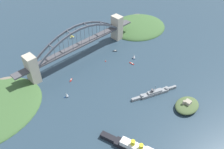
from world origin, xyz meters
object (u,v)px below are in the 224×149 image
object	(u,v)px
fort_island_mid_harbor	(187,105)
small_boat_0	(134,56)
naval_cruiser	(154,93)
small_boat_3	(67,95)
harbor_arch_bridge	(79,45)
small_boat_1	(115,51)
small_boat_2	(71,80)
channel_marker_buoy	(105,61)
small_boat_4	(132,63)
seaplane_taxiing_near_bridge	(72,37)

from	to	relation	value
fort_island_mid_harbor	small_boat_0	size ratio (longest dim) A/B	4.23
naval_cruiser	small_boat_3	distance (m)	128.10
harbor_arch_bridge	small_boat_1	world-z (taller)	harbor_arch_bridge
small_boat_2	channel_marker_buoy	size ratio (longest dim) A/B	2.71
small_boat_4	harbor_arch_bridge	bearing A→B (deg)	-56.47
small_boat_1	small_boat_3	world-z (taller)	small_boat_3
channel_marker_buoy	fort_island_mid_harbor	bearing A→B (deg)	93.04
small_boat_4	small_boat_3	bearing A→B (deg)	-5.88
naval_cruiser	channel_marker_buoy	world-z (taller)	naval_cruiser
fort_island_mid_harbor	small_boat_3	size ratio (longest dim) A/B	4.53
harbor_arch_bridge	small_boat_2	xyz separation A→B (m)	(49.84, 38.34, -24.71)
naval_cruiser	small_boat_3	world-z (taller)	naval_cruiser
small_boat_0	small_boat_2	xyz separation A→B (m)	(114.67, -30.21, -3.44)
seaplane_taxiing_near_bridge	small_boat_2	distance (m)	128.35
small_boat_0	small_boat_4	bearing A→B (deg)	29.65
seaplane_taxiing_near_bridge	small_boat_3	bearing A→B (deg)	50.59
naval_cruiser	fort_island_mid_harbor	size ratio (longest dim) A/B	1.84
harbor_arch_bridge	small_boat_2	size ratio (longest dim) A/B	32.76
fort_island_mid_harbor	channel_marker_buoy	xyz separation A→B (m)	(8.35, -156.97, -3.64)
small_boat_1	small_boat_4	size ratio (longest dim) A/B	0.74
small_boat_3	channel_marker_buoy	distance (m)	101.59
harbor_arch_bridge	fort_island_mid_harbor	xyz separation A→B (m)	(-31.25, 196.85, -20.76)
small_boat_3	small_boat_4	world-z (taller)	small_boat_3
small_boat_1	small_boat_2	xyz separation A→B (m)	(106.20, 8.50, 0.01)
small_boat_1	channel_marker_buoy	world-z (taller)	channel_marker_buoy
seaplane_taxiing_near_bridge	small_boat_4	distance (m)	141.72
seaplane_taxiing_near_bridge	channel_marker_buoy	world-z (taller)	seaplane_taxiing_near_bridge
seaplane_taxiing_near_bridge	small_boat_0	bearing A→B (deg)	105.42
small_boat_1	seaplane_taxiing_near_bridge	bearing A→B (deg)	-73.32
small_boat_1	small_boat_3	size ratio (longest dim) A/B	0.85
small_boat_1	small_boat_2	bearing A→B (deg)	4.58
small_boat_3	channel_marker_buoy	bearing A→B (deg)	-166.53
harbor_arch_bridge	fort_island_mid_harbor	world-z (taller)	harbor_arch_bridge
harbor_arch_bridge	seaplane_taxiing_near_bridge	size ratio (longest dim) A/B	25.74
harbor_arch_bridge	small_boat_1	distance (m)	68.39
fort_island_mid_harbor	channel_marker_buoy	size ratio (longest dim) A/B	13.94
small_boat_3	small_boat_4	distance (m)	127.29
small_boat_4	channel_marker_buoy	distance (m)	46.05
harbor_arch_bridge	fort_island_mid_harbor	bearing A→B (deg)	99.02
harbor_arch_bridge	small_boat_0	distance (m)	96.71
small_boat_1	small_boat_2	distance (m)	106.54
small_boat_0	small_boat_1	bearing A→B (deg)	-77.66
small_boat_2	small_boat_1	bearing A→B (deg)	-175.42
seaplane_taxiing_near_bridge	channel_marker_buoy	bearing A→B (deg)	86.94
small_boat_1	channel_marker_buoy	size ratio (longest dim) A/B	2.60
seaplane_taxiing_near_bridge	channel_marker_buoy	size ratio (longest dim) A/B	3.45
seaplane_taxiing_near_bridge	small_boat_1	bearing A→B (deg)	106.68
seaplane_taxiing_near_bridge	small_boat_0	size ratio (longest dim) A/B	1.05
seaplane_taxiing_near_bridge	small_boat_1	distance (m)	97.31
small_boat_2	fort_island_mid_harbor	bearing A→B (deg)	117.09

